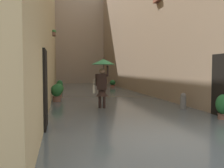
{
  "coord_description": "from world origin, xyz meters",
  "views": [
    {
      "loc": [
        2.45,
        4.86,
        1.65
      ],
      "look_at": [
        0.31,
        -4.91,
        1.07
      ],
      "focal_mm": 38.42,
      "sensor_mm": 36.0,
      "label": 1
    }
  ],
  "objects_px": {
    "potted_plant_near_left": "(113,84)",
    "potted_plant_mid_right": "(57,93)",
    "mooring_bollard": "(183,102)",
    "person_wading": "(103,74)",
    "potted_plant_mid_left": "(223,107)",
    "potted_plant_near_right": "(58,91)",
    "potted_plant_far_right": "(60,85)"
  },
  "relations": [
    {
      "from": "potted_plant_near_right",
      "to": "potted_plant_mid_left",
      "type": "xyz_separation_m",
      "value": [
        -5.11,
        7.0,
        -0.02
      ]
    },
    {
      "from": "potted_plant_near_right",
      "to": "potted_plant_mid_left",
      "type": "relative_size",
      "value": 1.03
    },
    {
      "from": "potted_plant_mid_left",
      "to": "potted_plant_near_left",
      "type": "height_order",
      "value": "potted_plant_mid_left"
    },
    {
      "from": "person_wading",
      "to": "potted_plant_near_left",
      "type": "xyz_separation_m",
      "value": [
        -3.09,
        -11.98,
        -1.09
      ]
    },
    {
      "from": "potted_plant_near_right",
      "to": "potted_plant_far_right",
      "type": "relative_size",
      "value": 1.08
    },
    {
      "from": "person_wading",
      "to": "potted_plant_near_right",
      "type": "distance_m",
      "value": 4.48
    },
    {
      "from": "potted_plant_near_left",
      "to": "mooring_bollard",
      "type": "xyz_separation_m",
      "value": [
        -0.02,
        12.87,
        -0.04
      ]
    },
    {
      "from": "person_wading",
      "to": "potted_plant_mid_left",
      "type": "bearing_deg",
      "value": 137.95
    },
    {
      "from": "potted_plant_mid_right",
      "to": "person_wading",
      "type": "bearing_deg",
      "value": 127.41
    },
    {
      "from": "potted_plant_far_right",
      "to": "potted_plant_mid_right",
      "type": "relative_size",
      "value": 0.88
    },
    {
      "from": "person_wading",
      "to": "potted_plant_mid_left",
      "type": "xyz_separation_m",
      "value": [
        -3.33,
        3.0,
        -0.99
      ]
    },
    {
      "from": "potted_plant_mid_right",
      "to": "potted_plant_near_left",
      "type": "height_order",
      "value": "potted_plant_mid_right"
    },
    {
      "from": "potted_plant_near_right",
      "to": "potted_plant_mid_left",
      "type": "bearing_deg",
      "value": 126.13
    },
    {
      "from": "potted_plant_far_right",
      "to": "potted_plant_near_left",
      "type": "relative_size",
      "value": 1.14
    },
    {
      "from": "potted_plant_mid_right",
      "to": "potted_plant_mid_left",
      "type": "xyz_separation_m",
      "value": [
        -5.19,
        5.43,
        -0.05
      ]
    },
    {
      "from": "person_wading",
      "to": "potted_plant_mid_left",
      "type": "distance_m",
      "value": 4.59
    },
    {
      "from": "potted_plant_near_right",
      "to": "potted_plant_mid_left",
      "type": "height_order",
      "value": "potted_plant_near_right"
    },
    {
      "from": "mooring_bollard",
      "to": "potted_plant_mid_right",
      "type": "bearing_deg",
      "value": -33.73
    },
    {
      "from": "potted_plant_far_right",
      "to": "potted_plant_near_left",
      "type": "distance_m",
      "value": 5.17
    },
    {
      "from": "potted_plant_far_right",
      "to": "potted_plant_near_right",
      "type": "bearing_deg",
      "value": 89.19
    },
    {
      "from": "person_wading",
      "to": "potted_plant_mid_right",
      "type": "distance_m",
      "value": 3.21
    },
    {
      "from": "potted_plant_near_right",
      "to": "mooring_bollard",
      "type": "relative_size",
      "value": 1.23
    },
    {
      "from": "potted_plant_near_right",
      "to": "potted_plant_mid_right",
      "type": "xyz_separation_m",
      "value": [
        0.08,
        1.56,
        0.03
      ]
    },
    {
      "from": "potted_plant_near_left",
      "to": "potted_plant_mid_right",
      "type": "bearing_deg",
      "value": 62.58
    },
    {
      "from": "person_wading",
      "to": "potted_plant_near_right",
      "type": "bearing_deg",
      "value": -65.96
    },
    {
      "from": "potted_plant_near_left",
      "to": "person_wading",
      "type": "bearing_deg",
      "value": 75.53
    },
    {
      "from": "person_wading",
      "to": "potted_plant_far_right",
      "type": "distance_m",
      "value": 10.23
    },
    {
      "from": "potted_plant_mid_right",
      "to": "potted_plant_mid_left",
      "type": "height_order",
      "value": "potted_plant_mid_right"
    },
    {
      "from": "potted_plant_far_right",
      "to": "person_wading",
      "type": "bearing_deg",
      "value": 99.6
    },
    {
      "from": "potted_plant_mid_left",
      "to": "mooring_bollard",
      "type": "xyz_separation_m",
      "value": [
        0.21,
        -2.11,
        -0.13
      ]
    },
    {
      "from": "potted_plant_near_right",
      "to": "mooring_bollard",
      "type": "bearing_deg",
      "value": 135.07
    },
    {
      "from": "potted_plant_far_right",
      "to": "potted_plant_mid_right",
      "type": "height_order",
      "value": "potted_plant_mid_right"
    }
  ]
}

